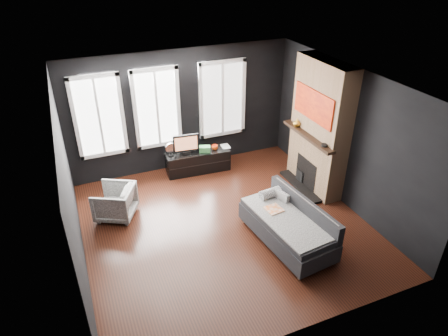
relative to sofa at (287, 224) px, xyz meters
name	(u,v)px	position (x,y,z in m)	size (l,w,h in m)	color
floor	(225,225)	(-0.80, 0.83, -0.39)	(5.00, 5.00, 0.00)	black
ceiling	(225,85)	(-0.80, 0.83, 2.31)	(5.00, 5.00, 0.00)	white
wall_back	(182,111)	(-0.80, 3.33, 0.96)	(5.00, 0.02, 2.70)	black
wall_left	(70,193)	(-3.30, 0.83, 0.96)	(0.02, 5.00, 2.70)	black
wall_right	(347,138)	(1.70, 0.83, 0.96)	(0.02, 5.00, 2.70)	black
windows	(158,67)	(-1.25, 3.29, 1.99)	(4.00, 0.16, 1.76)	white
fireplace	(320,127)	(1.50, 1.43, 0.96)	(0.70, 1.62, 2.70)	#93724C
sofa	(287,224)	(0.00, 0.00, 0.00)	(0.92, 1.84, 0.79)	black
stripe_pillow	(282,199)	(0.15, 0.46, 0.17)	(0.07, 0.30, 0.30)	gray
armchair	(115,201)	(-2.61, 1.89, -0.04)	(0.68, 0.64, 0.70)	white
media_console	(198,161)	(-0.60, 2.93, -0.15)	(1.43, 0.45, 0.49)	black
monitor	(186,143)	(-0.86, 2.94, 0.35)	(0.58, 0.12, 0.52)	black
desk_fan	(170,149)	(-1.20, 2.97, 0.25)	(0.22, 0.22, 0.31)	#A6A6A6
mug	(215,147)	(-0.21, 2.88, 0.17)	(0.14, 0.11, 0.14)	#FA4D11
book	(222,143)	(-0.02, 2.92, 0.22)	(0.18, 0.02, 0.25)	tan
storage_box	(205,149)	(-0.45, 2.86, 0.16)	(0.24, 0.15, 0.13)	#377C3D
mantel_vase	(297,123)	(1.25, 1.88, 0.92)	(0.16, 0.17, 0.16)	gold
mantel_clock	(325,145)	(1.25, 0.88, 0.86)	(0.12, 0.12, 0.04)	black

